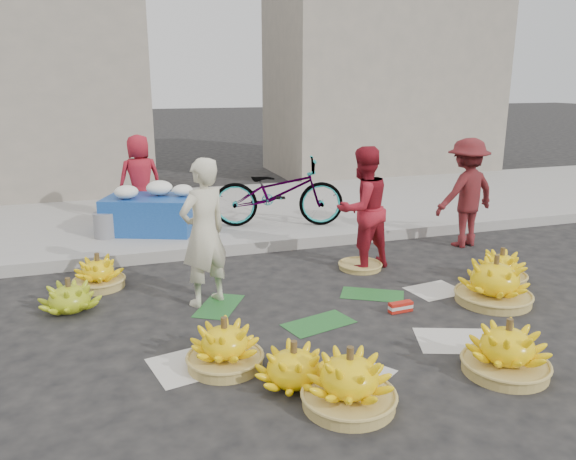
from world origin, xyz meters
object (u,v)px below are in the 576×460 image
object	(u,v)px
banana_bunch_4	(495,281)
bicycle	(278,192)
flower_table	(151,212)
vendor_cream	(204,233)
banana_bunch_0	(225,346)

from	to	relation	value
banana_bunch_4	bicycle	distance (m)	3.49
banana_bunch_4	flower_table	world-z (taller)	flower_table
vendor_cream	bicycle	xyz separation A→B (m)	(1.48, 2.32, -0.12)
banana_bunch_0	banana_bunch_4	distance (m)	2.91
banana_bunch_4	bicycle	size ratio (longest dim) A/B	0.47
banana_bunch_0	vendor_cream	bearing A→B (deg)	86.14
vendor_cream	banana_bunch_4	bearing A→B (deg)	134.95
banana_bunch_4	flower_table	xyz separation A→B (m)	(-3.11, 3.42, 0.19)
banana_bunch_4	flower_table	distance (m)	4.63
banana_bunch_0	flower_table	world-z (taller)	flower_table
flower_table	vendor_cream	bearing A→B (deg)	-60.96
banana_bunch_4	vendor_cream	bearing A→B (deg)	162.35
banana_bunch_4	flower_table	bearing A→B (deg)	132.23
banana_bunch_0	bicycle	size ratio (longest dim) A/B	0.34
vendor_cream	bicycle	size ratio (longest dim) A/B	0.78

